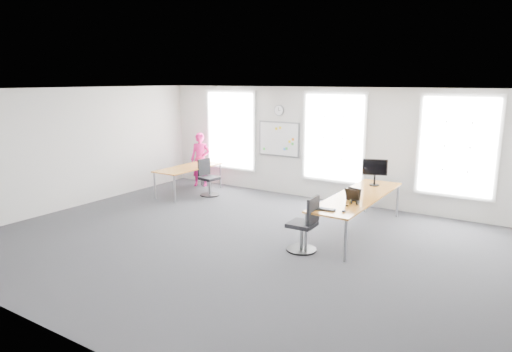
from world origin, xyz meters
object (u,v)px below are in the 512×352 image
Objects in this scene: keyboard at (325,209)px; monitor at (375,170)px; desk_right at (358,198)px; chair_left at (208,180)px; person at (200,160)px; desk_left at (189,169)px; headphones at (354,202)px; chair_right at (305,227)px.

monitor reaches higher than keyboard.
chair_left reaches higher than desk_right.
chair_left is 1.26m from person.
desk_left is 5.62m from headphones.
person reaches higher than chair_right.
keyboard is at bearing -22.16° from desk_left.
headphones is (4.85, -1.57, 0.42)m from chair_left.
person is 9.39× the size of headphones.
desk_right is 19.37× the size of headphones.
desk_right is at bearing -108.81° from monitor.
headphones is (0.18, -0.71, 0.10)m from desk_right.
desk_left is 0.98m from person.
person is (-0.33, 0.91, 0.11)m from desk_left.
headphones reaches higher than desk_right.
person is at bearing 109.65° from desk_left.
desk_left is at bearing 172.14° from desk_right.
chair_left reaches higher than desk_left.
chair_left is at bearing -64.75° from person.
person reaches higher than chair_left.
chair_right is 4.85m from chair_left.
person is 5.61m from monitor.
chair_left is at bearing 12.22° from desk_left.
chair_right is at bearing -107.56° from headphones.
desk_right reaches higher than desk_left.
chair_right is 1.05× the size of chair_left.
headphones is at bearing -103.59° from monitor.
keyboard is 0.72m from headphones.
monitor reaches higher than desk_left.
keyboard is (5.13, -2.09, 0.12)m from desk_left.
headphones is 1.83m from monitor.
desk_right is 8.46× the size of keyboard.
keyboard is (-0.13, -1.36, 0.06)m from desk_right.
person is (-5.13, 3.18, 0.34)m from chair_right.
chair_right is 6.19× the size of headphones.
desk_right is 3.13× the size of chair_right.
keyboard is at bearing -95.56° from desk_right.
chair_left is (-4.67, 0.85, -0.32)m from desk_right.
chair_right is at bearing -119.20° from monitor.
chair_left is 2.57× the size of keyboard.
headphones is (5.43, -1.44, 0.16)m from desk_left.
person is at bearing -123.26° from chair_right.
headphones is at bearing 141.17° from chair_right.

